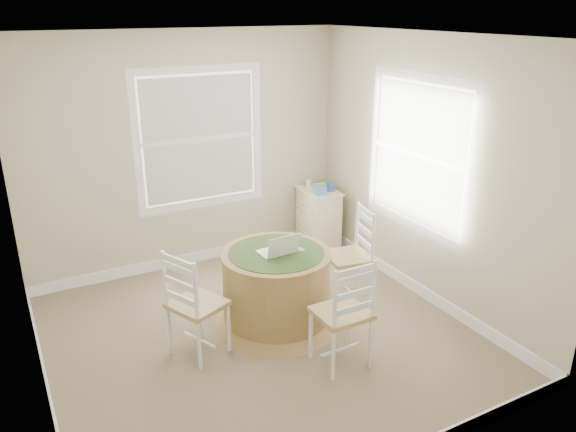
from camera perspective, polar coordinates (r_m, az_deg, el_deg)
room at (r=4.84m, az=-2.12°, el=2.36°), size 3.64×3.64×2.64m
round_table at (r=5.23m, az=-1.19°, el=-6.98°), size 1.19×1.19×0.72m
chair_left at (r=4.81m, az=-9.18°, el=-8.79°), size 0.54×0.55×0.95m
chair_near at (r=4.65m, az=5.44°, el=-9.73°), size 0.42×0.40×0.95m
chair_right at (r=5.62m, az=6.10°, el=-4.10°), size 0.47×0.49×0.95m
laptop at (r=5.06m, az=-1.02°, el=-3.50°), size 0.33×0.29×0.22m
mouse at (r=5.13m, az=0.53°, el=-3.37°), size 0.07×0.10×0.03m
phone at (r=5.14m, az=1.28°, el=-3.45°), size 0.06×0.10×0.02m
keys at (r=5.25m, az=0.19°, el=-2.82°), size 0.07×0.06×0.02m
corner_chest at (r=6.88m, az=3.09°, el=-0.24°), size 0.46×0.59×0.73m
tissue_box at (r=6.60m, az=3.24°, el=2.65°), size 0.13×0.13×0.10m
box_yellow at (r=6.82m, az=3.53°, el=3.07°), size 0.16×0.11×0.06m
box_blue at (r=6.72m, az=4.27°, el=3.04°), size 0.09×0.09×0.12m
cup_cream at (r=6.86m, az=2.15°, el=3.32°), size 0.07×0.07×0.09m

